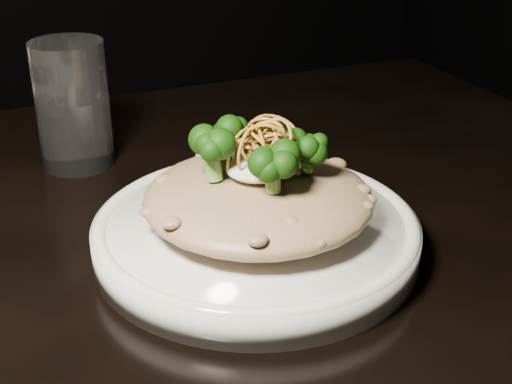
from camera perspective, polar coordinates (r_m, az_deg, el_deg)
table at (r=0.67m, az=-8.43°, el=-10.18°), size 1.10×0.80×0.75m
plate at (r=0.60m, az=0.00°, el=-3.51°), size 0.27×0.27×0.03m
risotto at (r=0.58m, az=0.19°, el=-0.47°), size 0.19×0.19×0.04m
broccoli at (r=0.57m, az=-0.27°, el=3.79°), size 0.14×0.14×0.05m
cheese at (r=0.57m, az=0.08°, el=1.91°), size 0.05×0.05×0.01m
shallots at (r=0.57m, az=0.41°, el=4.54°), size 0.06×0.06×0.04m
drinking_glass at (r=0.77m, az=-14.46°, el=6.76°), size 0.10×0.10×0.13m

